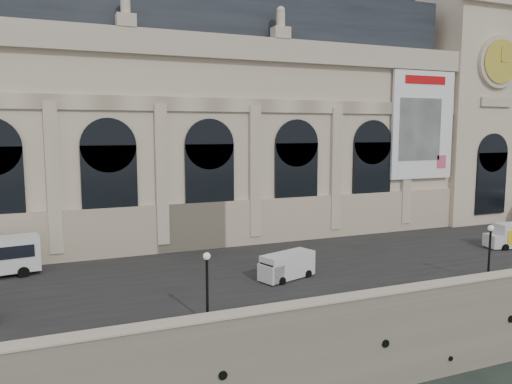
# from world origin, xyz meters

# --- Properties ---
(quay) EXTENTS (160.00, 70.00, 6.00)m
(quay) POSITION_xyz_m (0.00, 35.00, 3.00)
(quay) COLOR gray
(quay) RESTS_ON ground
(street) EXTENTS (160.00, 24.00, 0.06)m
(street) POSITION_xyz_m (0.00, 14.00, 6.03)
(street) COLOR #2D2D2D
(street) RESTS_ON quay
(parapet) EXTENTS (160.00, 1.40, 1.21)m
(parapet) POSITION_xyz_m (0.00, 0.60, 6.62)
(parapet) COLOR gray
(parapet) RESTS_ON quay
(museum) EXTENTS (69.00, 18.70, 29.10)m
(museum) POSITION_xyz_m (-5.98, 30.86, 19.72)
(museum) COLOR beige
(museum) RESTS_ON quay
(clock_pavilion) EXTENTS (13.00, 14.72, 36.70)m
(clock_pavilion) POSITION_xyz_m (34.00, 27.93, 23.42)
(clock_pavilion) COLOR beige
(clock_pavilion) RESTS_ON quay
(van_c) EXTENTS (5.32, 3.36, 2.22)m
(van_c) POSITION_xyz_m (-1.44, 9.14, 7.13)
(van_c) COLOR silver
(van_c) RESTS_ON quay
(lamp_left) EXTENTS (0.48, 0.48, 4.71)m
(lamp_left) POSITION_xyz_m (-10.18, 2.47, 8.34)
(lamp_left) COLOR black
(lamp_left) RESTS_ON quay
(lamp_right) EXTENTS (0.49, 0.49, 4.78)m
(lamp_right) POSITION_xyz_m (13.70, 2.14, 8.38)
(lamp_right) COLOR black
(lamp_right) RESTS_ON quay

